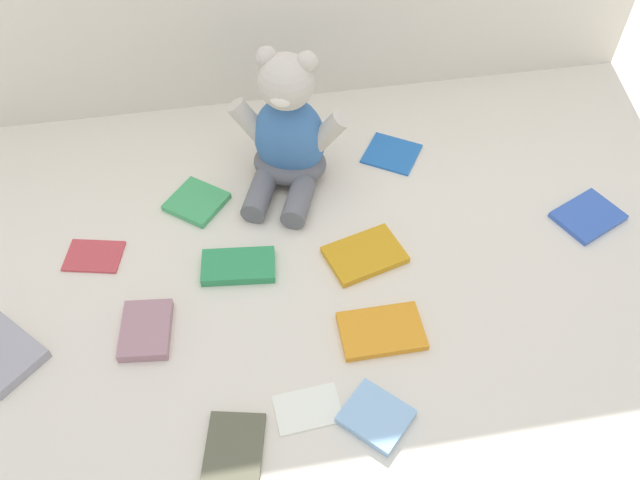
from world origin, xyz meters
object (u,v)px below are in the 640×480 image
Objects in this scene: book_case_0 at (146,330)px; book_case_9 at (0,354)px; book_case_1 at (365,255)px; book_case_10 at (197,202)px; book_case_4 at (308,408)px; book_case_3 at (376,416)px; book_case_2 at (381,331)px; book_case_7 at (234,450)px; book_case_8 at (94,255)px; book_case_5 at (392,153)px; book_case_11 at (238,266)px; book_case_6 at (588,216)px; teddy_bear at (288,136)px.

book_case_9 is (-0.23, -0.01, 0.00)m from book_case_0.
book_case_1 is 1.38× the size of book_case_10.
book_case_0 is 0.81× the size of book_case_1.
book_case_4 is at bearing -44.11° from book_case_1.
book_case_10 is (-0.24, 0.48, -0.00)m from book_case_3.
book_case_1 is 0.16m from book_case_2.
book_case_7 is at bearing 107.50° from book_case_4.
book_case_8 is at bearing 38.58° from book_case_4.
book_case_8 is at bearing 139.35° from book_case_5.
book_case_11 is (0.04, 0.33, 0.00)m from book_case_7.
book_case_6 reaches higher than book_case_8.
book_case_3 is at bearing -144.97° from book_case_11.
book_case_6 is 1.23× the size of book_case_10.
teddy_bear is 0.61m from book_case_9.
book_case_1 is 0.43m from book_case_6.
book_case_9 is at bearing -107.57° from book_case_6.
book_case_0 is at bearing -91.92° from book_case_1.
book_case_6 is (0.32, -0.23, 0.00)m from book_case_5.
book_case_4 is 0.77× the size of book_case_11.
book_case_0 is 0.25m from book_case_7.
book_case_7 is 0.45m from book_case_8.
book_case_3 is 0.58m from book_case_6.
book_case_3 reaches higher than book_case_2.
book_case_1 is 0.61m from book_case_9.
book_case_5 is 0.93× the size of book_case_7.
teddy_bear is 0.44m from book_case_0.
book_case_2 is 1.37× the size of book_case_8.
book_case_1 is at bearing -111.46° from book_case_6.
book_case_1 reaches higher than book_case_8.
book_case_6 is at bearing -93.28° from book_case_5.
teddy_bear is 0.51m from book_case_4.
book_case_6 is 0.90m from book_case_8.
book_case_2 is 0.47m from book_case_6.
teddy_bear is 2.38× the size of book_case_6.
book_case_7 is (-0.21, -0.01, -0.00)m from book_case_3.
book_case_10 reaches higher than book_case_8.
book_case_5 is 1.07× the size of book_case_10.
book_case_4 is 0.89× the size of book_case_7.
book_case_5 is at bearing -30.38° from book_case_4.
book_case_3 reaches higher than book_case_10.
book_case_5 is at bearing -110.64° from book_case_7.
book_case_11 is at bearing -97.84° from teddy_bear.
book_case_7 is 0.50m from book_case_10.
book_case_0 and book_case_9 have the same top height.
book_case_0 is 1.12× the size of book_case_10.
book_case_8 is at bearing 62.58° from book_case_2.
book_case_4 is 0.49m from book_case_9.
book_case_0 is at bearing 158.25° from book_case_5.
book_case_5 is at bearing -150.45° from book_case_6.
book_case_6 is 0.65m from book_case_11.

